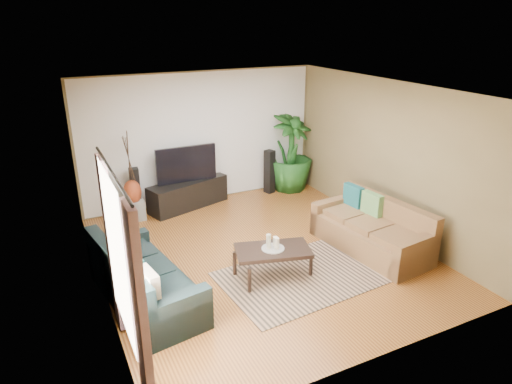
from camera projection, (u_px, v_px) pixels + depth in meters
floor at (261, 255)px, 7.54m from camera, size 5.50×5.50×0.00m
ceiling at (262, 90)px, 6.57m from camera, size 5.50×5.50×0.00m
wall_back at (201, 138)px, 9.36m from camera, size 5.00×0.00×5.00m
wall_front at (380, 257)px, 4.75m from camera, size 5.00×0.00×5.00m
wall_left at (93, 206)px, 6.03m from camera, size 0.00×5.50×5.50m
wall_right at (387, 158)px, 8.08m from camera, size 0.00×5.50×5.50m
backwall_panel at (202, 138)px, 9.35m from camera, size 4.90×0.00×4.90m
window_pane at (117, 255)px, 4.68m from camera, size 0.00×1.80×1.80m
curtain_near at (140, 315)px, 4.16m from camera, size 0.08×0.35×2.20m
curtain_far at (112, 245)px, 5.42m from camera, size 0.08×0.35×2.20m
curtain_rod at (112, 172)px, 4.38m from camera, size 0.03×1.90×0.03m
sofa_left at (145, 274)px, 6.18m from camera, size 1.24×2.23×0.85m
sofa_right at (371, 226)px, 7.58m from camera, size 1.15×2.13×0.85m
area_rug at (299, 278)px, 6.89m from camera, size 2.39×1.78×0.01m
coffee_table at (273, 262)px, 6.88m from camera, size 1.23×0.88×0.45m
candle_tray at (273, 248)px, 6.79m from camera, size 0.34×0.34×0.02m
candle_tall at (269, 241)px, 6.75m from camera, size 0.07×0.07×0.22m
candle_mid at (277, 243)px, 6.74m from camera, size 0.07×0.07×0.17m
candle_short at (275, 241)px, 6.85m from camera, size 0.07×0.07×0.14m
tv_stand at (188, 194)px, 9.36m from camera, size 1.75×0.98×0.56m
television at (186, 164)px, 9.13m from camera, size 1.23×0.07×0.73m
speaker_left at (136, 193)px, 8.85m from camera, size 0.20×0.21×0.98m
speaker_right at (269, 172)px, 10.05m from camera, size 0.23×0.24×0.97m
potted_plant at (290, 152)px, 10.12m from camera, size 1.26×1.26×1.75m
plant_pot at (289, 183)px, 10.39m from camera, size 0.32×0.32×0.25m
pedestal at (134, 210)px, 8.83m from camera, size 0.38×0.38×0.38m
vase at (132, 192)px, 8.70m from camera, size 0.35×0.35×0.49m
side_table at (117, 263)px, 6.79m from camera, size 0.56×0.56×0.52m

